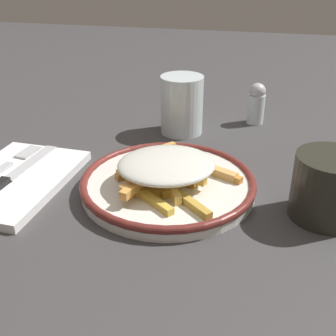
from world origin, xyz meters
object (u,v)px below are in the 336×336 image
Objects in this scene: coffee_mug at (330,187)px; water_glass at (182,105)px; fork at (1,170)px; napkin at (14,180)px; plate at (168,183)px; knife at (5,181)px; salt_shaker at (256,103)px; fries_heap at (166,169)px.

water_glass is at bearing 135.41° from coffee_mug.
water_glass is 0.89× the size of coffee_mug.
fork is at bearing -179.35° from coffee_mug.
fork is at bearing 155.49° from napkin.
plate is at bearing 4.83° from fork.
fork is 0.33m from water_glass.
knife reaches higher than napkin.
salt_shaker is (0.33, 0.35, 0.02)m from knife.
napkin is 0.32m from water_glass.
water_glass reaches higher than salt_shaker.
coffee_mug is at bearing -2.20° from fries_heap.
fork is 0.46m from coffee_mug.
fork is 0.04m from knife.
fries_heap reaches higher than plate.
plate is 0.32m from salt_shaker.
fork is (-0.03, 0.01, 0.01)m from napkin.
plate reaches higher than knife.
napkin is at bearing 85.64° from knife.
salt_shaker reaches higher than plate.
napkin is at bearing -24.51° from fork.
napkin is 2.71× the size of salt_shaker.
napkin is 0.03m from fork.
fries_heap is at bearing 177.80° from coffee_mug.
coffee_mug is (0.21, -0.01, 0.00)m from fries_heap.
water_glass is (-0.02, 0.22, 0.01)m from fries_heap.
fries_heap is 0.32m from salt_shaker.
plate is 1.40× the size of fork.
salt_shaker is at bearing 44.87° from napkin.
napkin is 1.03× the size of knife.
plate is 0.25m from fork.
plate is 0.03m from fries_heap.
water_glass is at bearing -149.36° from salt_shaker.
knife is 2.64× the size of salt_shaker.
water_glass is (0.20, 0.25, 0.05)m from napkin.
plate is 1.18× the size of knife.
coffee_mug is at bearing 2.28° from napkin.
fries_heap is 0.89× the size of knife.
coffee_mug is at bearing 4.74° from knife.
plate is 0.21m from coffee_mug.
fork is 0.48m from salt_shaker.
fork is 0.84× the size of knife.
plate is at bearing 13.07° from knife.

